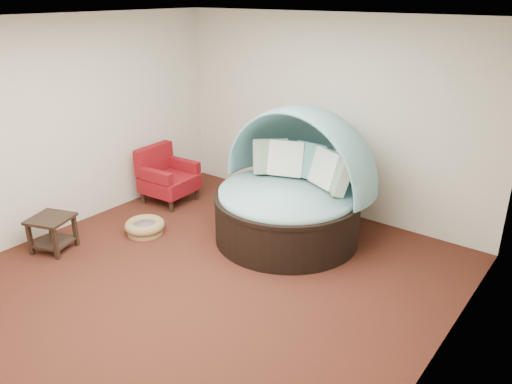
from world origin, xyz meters
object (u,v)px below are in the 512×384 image
Objects in this scene: pet_basket at (145,227)px; red_armchair at (166,177)px; side_table at (52,229)px; canopy_daybed at (293,179)px.

red_armchair is at bearing 121.63° from pet_basket.
pet_basket is 1.16m from side_table.
side_table is (0.05, -1.99, -0.10)m from red_armchair.
red_armchair is at bearing -173.20° from canopy_daybed.
pet_basket is 1.15× the size of side_table.
side_table is at bearing -118.62° from pet_basket.
red_armchair reaches higher than pet_basket.
canopy_daybed is at bearing 45.07° from side_table.
pet_basket is 1.19m from red_armchair.
canopy_daybed is 2.10m from pet_basket.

